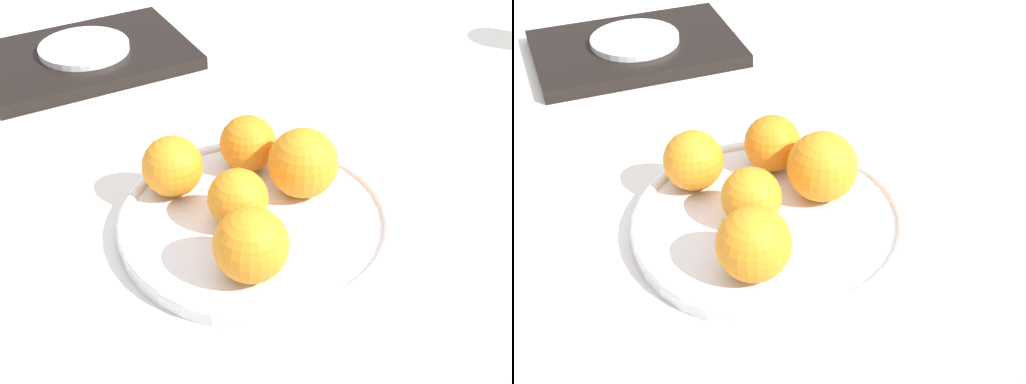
# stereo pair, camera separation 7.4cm
# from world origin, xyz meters

# --- Properties ---
(table) EXTENTS (1.50, 1.04, 0.74)m
(table) POSITION_xyz_m (0.00, 0.00, 0.37)
(table) COLOR silver
(table) RESTS_ON ground_plane
(fruit_platter) EXTENTS (0.30, 0.30, 0.02)m
(fruit_platter) POSITION_xyz_m (-0.15, -0.28, 0.75)
(fruit_platter) COLOR silver
(fruit_platter) RESTS_ON table
(orange_0) EXTENTS (0.06, 0.06, 0.06)m
(orange_0) POSITION_xyz_m (-0.17, -0.28, 0.79)
(orange_0) COLOR orange
(orange_0) RESTS_ON fruit_platter
(orange_1) EXTENTS (0.07, 0.07, 0.07)m
(orange_1) POSITION_xyz_m (-0.20, -0.19, 0.79)
(orange_1) COLOR orange
(orange_1) RESTS_ON fruit_platter
(orange_2) EXTENTS (0.07, 0.07, 0.07)m
(orange_2) POSITION_xyz_m (-0.11, -0.19, 0.79)
(orange_2) COLOR orange
(orange_2) RESTS_ON fruit_platter
(orange_3) EXTENTS (0.08, 0.08, 0.08)m
(orange_3) POSITION_xyz_m (-0.08, -0.26, 0.80)
(orange_3) COLOR orange
(orange_3) RESTS_ON fruit_platter
(orange_4) EXTENTS (0.07, 0.07, 0.07)m
(orange_4) POSITION_xyz_m (-0.19, -0.35, 0.79)
(orange_4) COLOR orange
(orange_4) RESTS_ON fruit_platter
(serving_tray) EXTENTS (0.31, 0.22, 0.02)m
(serving_tray) POSITION_xyz_m (-0.18, 0.19, 0.75)
(serving_tray) COLOR black
(serving_tray) RESTS_ON table
(side_plate) EXTENTS (0.14, 0.14, 0.01)m
(side_plate) POSITION_xyz_m (-0.18, 0.19, 0.77)
(side_plate) COLOR white
(side_plate) RESTS_ON serving_tray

